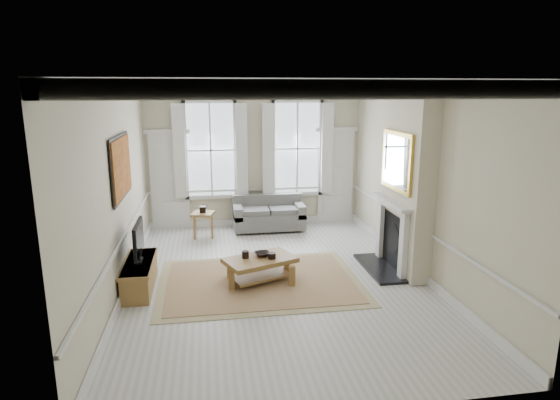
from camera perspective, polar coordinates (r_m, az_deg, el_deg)
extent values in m
plane|color=#B7B5AD|center=(8.45, -0.44, -9.70)|extent=(7.20, 7.20, 0.00)
plane|color=white|center=(7.78, -0.49, 14.03)|extent=(7.20, 7.20, 0.00)
plane|color=beige|center=(11.47, -3.14, 5.24)|extent=(5.20, 0.00, 5.20)
plane|color=beige|center=(7.99, -19.24, 0.99)|extent=(0.00, 7.20, 7.20)
plane|color=beige|center=(8.71, 16.72, 2.13)|extent=(0.00, 7.20, 7.20)
cube|color=silver|center=(11.49, -13.31, 2.14)|extent=(0.90, 0.08, 2.30)
cube|color=silver|center=(11.90, 6.79, 2.77)|extent=(0.90, 0.08, 2.30)
cube|color=#C27021|center=(8.21, -18.79, 3.83)|extent=(0.05, 1.66, 1.06)
cube|color=beige|center=(8.81, 15.14, 2.36)|extent=(0.35, 1.70, 3.38)
cube|color=black|center=(9.11, 12.03, -8.10)|extent=(0.55, 1.50, 0.05)
cube|color=silver|center=(8.52, 14.79, -5.82)|extent=(0.10, 0.18, 1.15)
cube|color=silver|center=(9.48, 12.15, -3.72)|extent=(0.10, 0.18, 1.15)
cube|color=silver|center=(8.79, 13.34, -0.24)|extent=(0.20, 1.45, 0.06)
cube|color=black|center=(9.02, 13.65, -4.85)|extent=(0.02, 0.92, 1.00)
cube|color=gold|center=(8.67, 13.98, 4.60)|extent=(0.06, 1.26, 1.06)
cube|color=slate|center=(11.26, -1.37, -2.44)|extent=(1.69, 0.82, 0.38)
cube|color=slate|center=(11.47, -1.59, -0.33)|extent=(1.69, 0.20, 0.44)
cube|color=slate|center=(11.13, -5.17, -1.44)|extent=(0.20, 0.82, 0.30)
cube|color=slate|center=(11.32, 2.36, -1.15)|extent=(0.20, 0.82, 0.30)
cylinder|color=brown|center=(10.97, -4.92, -4.05)|extent=(0.06, 0.06, 0.08)
cylinder|color=brown|center=(11.70, 1.96, -2.90)|extent=(0.06, 0.06, 0.08)
cube|color=brown|center=(10.82, -9.38, -1.65)|extent=(0.58, 0.58, 0.06)
cube|color=brown|center=(10.72, -10.32, -3.42)|extent=(0.05, 0.05, 0.52)
cube|color=brown|center=(10.72, -8.33, -3.35)|extent=(0.05, 0.05, 0.52)
cube|color=brown|center=(11.08, -10.28, -2.88)|extent=(0.05, 0.05, 0.52)
cube|color=brown|center=(11.07, -8.36, -2.81)|extent=(0.05, 0.05, 0.52)
cube|color=#A88157|center=(8.36, -2.42, -9.89)|extent=(3.50, 2.60, 0.02)
cube|color=brown|center=(8.21, -2.45, -7.34)|extent=(1.37, 1.09, 0.08)
cube|color=brown|center=(8.03, -5.81, -9.63)|extent=(0.10, 0.10, 0.37)
cube|color=brown|center=(8.13, 1.31, -9.25)|extent=(0.10, 0.10, 0.37)
cube|color=brown|center=(8.49, -6.00, -8.33)|extent=(0.10, 0.10, 0.37)
cube|color=brown|center=(8.59, 0.71, -7.99)|extent=(0.10, 0.10, 0.37)
cylinder|color=black|center=(8.20, -4.24, -6.64)|extent=(0.12, 0.12, 0.12)
cylinder|color=black|center=(8.16, -1.01, -6.80)|extent=(0.14, 0.14, 0.10)
imported|color=black|center=(8.28, -2.19, -6.61)|extent=(0.31, 0.31, 0.07)
cube|color=brown|center=(8.34, -16.73, -8.79)|extent=(0.44, 1.37, 0.49)
cube|color=black|center=(8.24, -16.71, -7.11)|extent=(0.08, 0.30, 0.03)
cube|color=black|center=(8.12, -16.89, -4.53)|extent=(0.05, 0.90, 0.55)
cube|color=black|center=(8.11, -16.68, -4.52)|extent=(0.01, 0.83, 0.49)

